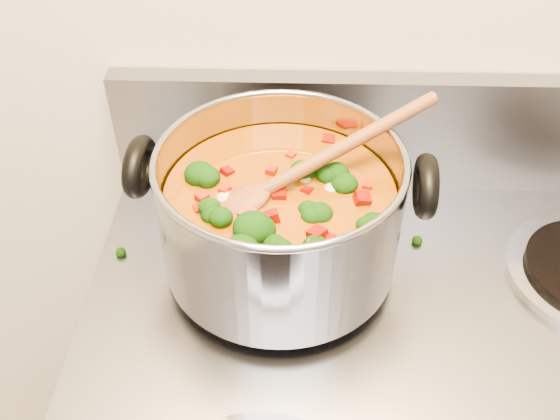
# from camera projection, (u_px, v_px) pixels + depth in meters

# --- Properties ---
(stockpot) EXTENTS (0.32, 0.26, 0.16)m
(stockpot) POSITION_uv_depth(u_px,v_px,m) (280.00, 213.00, 0.68)
(stockpot) COLOR #9999A1
(stockpot) RESTS_ON electric_range
(wooden_spoon) EXTENTS (0.25, 0.15, 0.09)m
(wooden_spoon) POSITION_uv_depth(u_px,v_px,m) (293.00, 175.00, 0.65)
(wooden_spoon) COLOR brown
(wooden_spoon) RESTS_ON stockpot
(cooktop_crumbs) EXTENTS (0.23, 0.31, 0.01)m
(cooktop_crumbs) POSITION_uv_depth(u_px,v_px,m) (192.00, 231.00, 0.78)
(cooktop_crumbs) COLOR black
(cooktop_crumbs) RESTS_ON electric_range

